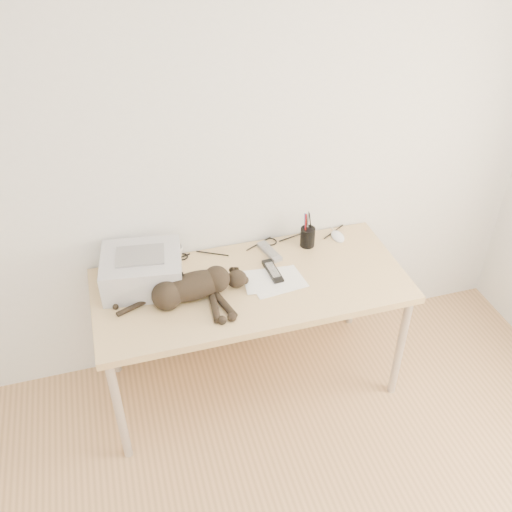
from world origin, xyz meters
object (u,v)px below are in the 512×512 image
object	(u,v)px
desk	(247,292)
cat	(190,289)
pen_cup	(308,237)
mug	(173,255)
printer	(142,270)
mouse	(338,235)

from	to	relation	value
desk	cat	bearing A→B (deg)	-158.66
desk	cat	size ratio (longest dim) A/B	2.39
pen_cup	mug	bearing A→B (deg)	176.12
printer	mug	xyz separation A→B (m)	(0.18, 0.13, -0.04)
desk	cat	distance (m)	0.40
cat	pen_cup	xyz separation A→B (m)	(0.71, 0.27, -0.01)
cat	desk	bearing A→B (deg)	13.94
mug	cat	bearing A→B (deg)	-84.33
pen_cup	printer	bearing A→B (deg)	-174.75
mug	pen_cup	world-z (taller)	pen_cup
printer	cat	bearing A→B (deg)	-41.67
pen_cup	mouse	size ratio (longest dim) A/B	1.78
cat	printer	bearing A→B (deg)	130.93
mouse	mug	bearing A→B (deg)	-179.97
desk	mouse	world-z (taller)	mouse
desk	pen_cup	bearing A→B (deg)	20.31
printer	mouse	size ratio (longest dim) A/B	3.71
cat	mug	distance (m)	0.32
printer	cat	distance (m)	0.28
printer	pen_cup	world-z (taller)	pen_cup
printer	cat	size ratio (longest dim) A/B	0.65
printer	mug	bearing A→B (deg)	37.35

